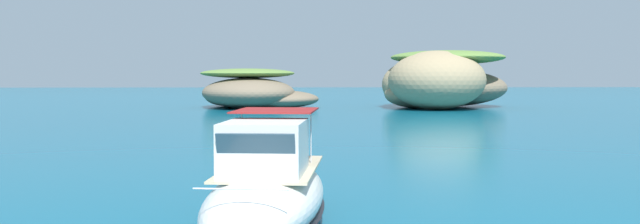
% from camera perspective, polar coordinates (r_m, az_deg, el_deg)
% --- Properties ---
extents(islet_large, '(20.26, 24.58, 6.71)m').
position_cam_1_polar(islet_large, '(79.84, 9.95, 2.52)').
color(islet_large, '#756651').
rests_on(islet_large, ground).
extents(islet_small, '(17.13, 17.05, 4.61)m').
position_cam_1_polar(islet_small, '(78.34, -5.78, 1.75)').
color(islet_small, '#756651').
rests_on(islet_small, ground).
extents(motorboat_white, '(3.77, 9.56, 2.92)m').
position_cam_1_polar(motorboat_white, '(16.90, -4.50, -6.85)').
color(motorboat_white, white).
rests_on(motorboat_white, ground).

